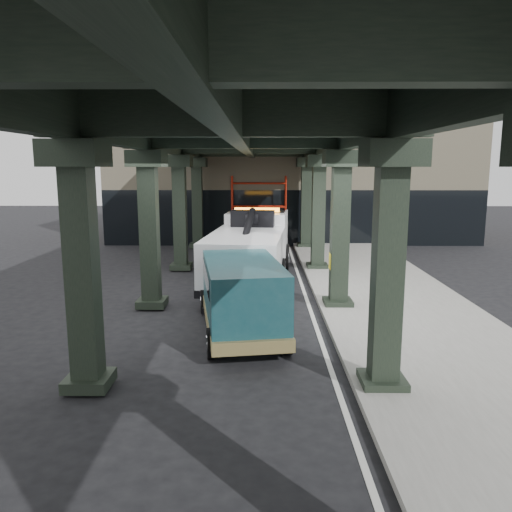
{
  "coord_description": "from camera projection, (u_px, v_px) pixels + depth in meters",
  "views": [
    {
      "loc": [
        0.12,
        -13.58,
        4.5
      ],
      "look_at": [
        -0.04,
        2.07,
        1.7
      ],
      "focal_mm": 35.0,
      "sensor_mm": 36.0,
      "label": 1
    }
  ],
  "objects": [
    {
      "name": "scaffolding",
      "position": [
        259.0,
        210.0,
        28.2
      ],
      "size": [
        3.08,
        0.88,
        4.0
      ],
      "color": "#B3200E",
      "rests_on": "ground"
    },
    {
      "name": "lane_stripe",
      "position": [
        310.0,
        308.0,
        16.11
      ],
      "size": [
        0.12,
        38.0,
        0.01
      ],
      "primitive_type": "cube",
      "color": "silver",
      "rests_on": "ground"
    },
    {
      "name": "towed_van",
      "position": [
        241.0,
        295.0,
        13.41
      ],
      "size": [
        2.71,
        5.33,
        2.07
      ],
      "rotation": [
        0.0,
        0.0,
        0.16
      ],
      "color": "#133E45",
      "rests_on": "ground"
    },
    {
      "name": "building",
      "position": [
        289.0,
        175.0,
        33.12
      ],
      "size": [
        22.0,
        10.0,
        8.0
      ],
      "primitive_type": "cube",
      "color": "#C6B793",
      "rests_on": "ground"
    },
    {
      "name": "viaduct",
      "position": [
        244.0,
        135.0,
        15.17
      ],
      "size": [
        7.4,
        32.0,
        6.4
      ],
      "color": "black",
      "rests_on": "ground"
    },
    {
      "name": "ground",
      "position": [
        257.0,
        328.0,
        14.16
      ],
      "size": [
        90.0,
        90.0,
        0.0
      ],
      "primitive_type": "plane",
      "color": "black",
      "rests_on": "ground"
    },
    {
      "name": "tow_truck",
      "position": [
        252.0,
        246.0,
        19.55
      ],
      "size": [
        3.34,
        9.13,
        2.93
      ],
      "rotation": [
        0.0,
        0.0,
        -0.1
      ],
      "color": "black",
      "rests_on": "ground"
    },
    {
      "name": "sidewalk",
      "position": [
        397.0,
        306.0,
        16.07
      ],
      "size": [
        5.0,
        40.0,
        0.15
      ],
      "primitive_type": "cube",
      "color": "gray",
      "rests_on": "ground"
    }
  ]
}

